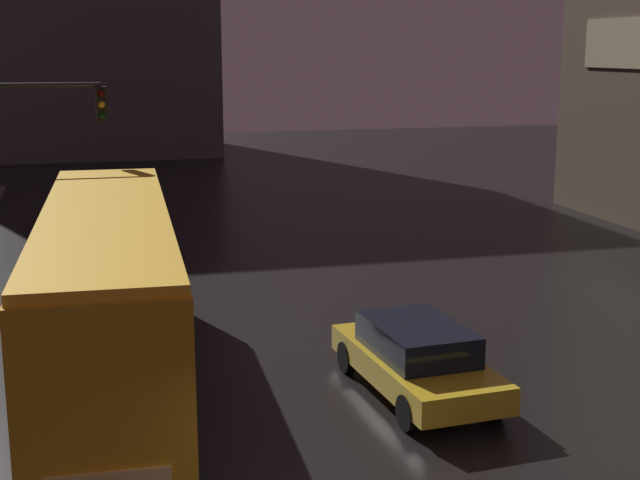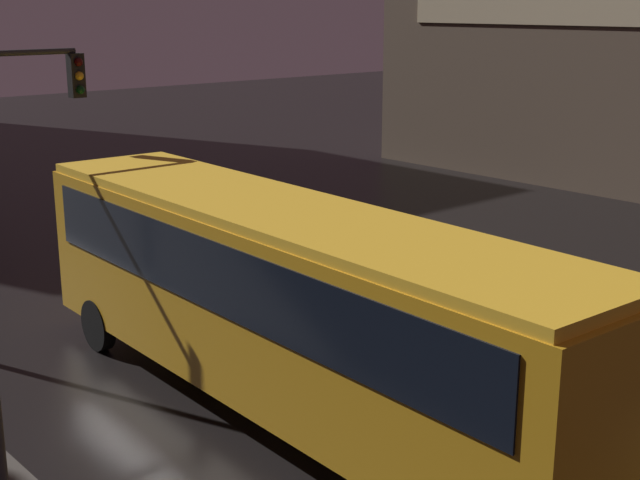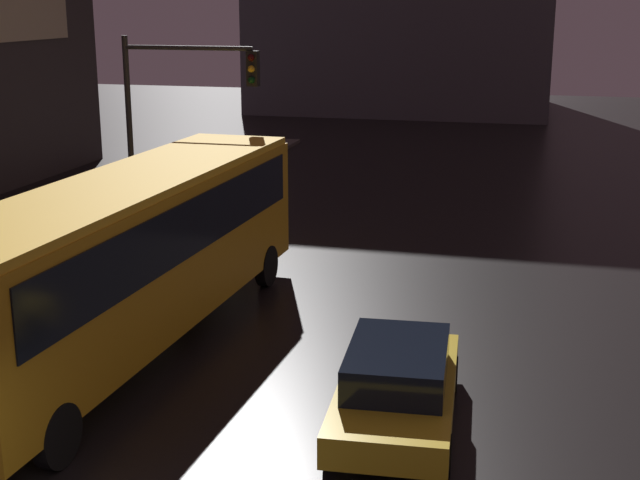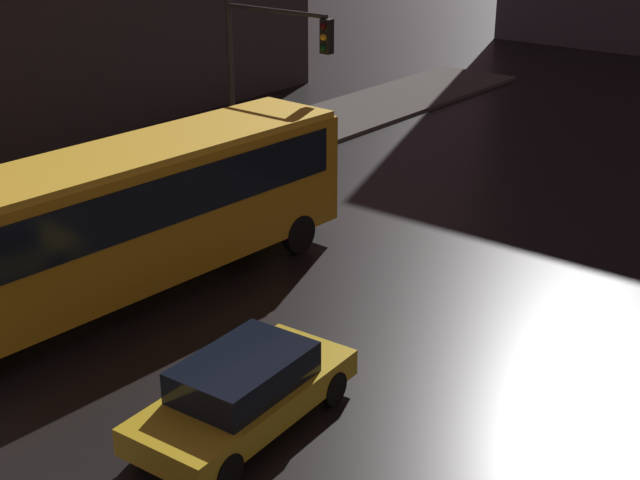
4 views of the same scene
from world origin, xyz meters
TOP-DOWN VIEW (x-y plane):
  - bus_near at (-3.00, 7.55)m, footprint 2.84×12.04m
  - car_taxi at (2.55, 5.53)m, footprint 2.15×4.50m
  - traffic_light_main at (-5.04, 14.52)m, footprint 3.81×0.35m

SIDE VIEW (x-z plane):
  - car_taxi at x=2.55m, z-range 0.03..1.41m
  - bus_near at x=-3.00m, z-range 0.40..3.86m
  - traffic_light_main at x=-5.04m, z-range 1.09..6.91m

